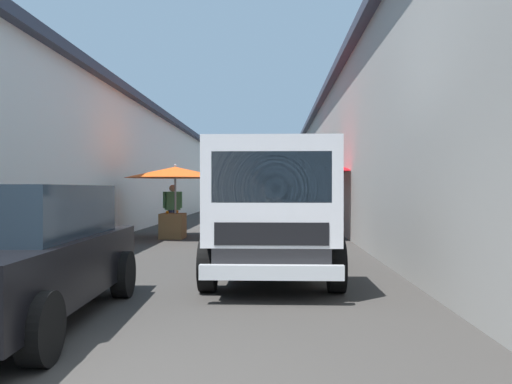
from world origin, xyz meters
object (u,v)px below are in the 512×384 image
fruit_stall_far_right (175,179)px  parked_scooter (283,216)px  hatchback_car (11,253)px  fruit_stall_far_left (285,180)px  vendor_by_crates (173,206)px  delivery_truck (272,214)px  fruit_stall_near_right (312,171)px

fruit_stall_far_right → parked_scooter: (3.48, -3.15, -1.23)m
hatchback_car → parked_scooter: bearing=-13.3°
fruit_stall_far_left → vendor_by_crates: size_ratio=1.53×
hatchback_car → vendor_by_crates: size_ratio=2.60×
hatchback_car → parked_scooter: hatchback_car is taller
fruit_stall_far_left → hatchback_car: bearing=168.9°
fruit_stall_far_left → fruit_stall_far_right: bearing=154.1°
fruit_stall_far_right → delivery_truck: fruit_stall_far_right is taller
fruit_stall_far_left → vendor_by_crates: (-5.52, 3.56, -0.90)m
fruit_stall_near_right → vendor_by_crates: bearing=74.7°
fruit_stall_near_right → delivery_truck: bearing=171.3°
fruit_stall_near_right → delivery_truck: fruit_stall_near_right is taller
hatchback_car → parked_scooter: size_ratio=2.35×
fruit_stall_far_left → vendor_by_crates: fruit_stall_far_left is taller
parked_scooter → delivery_truck: bearing=178.1°
fruit_stall_far_left → parked_scooter: fruit_stall_far_left is taller
fruit_stall_near_right → delivery_truck: size_ratio=0.52×
fruit_stall_far_right → hatchback_car: fruit_stall_far_right is taller
parked_scooter → hatchback_car: bearing=166.7°
hatchback_car → fruit_stall_near_right: bearing=-21.8°
fruit_stall_far_right → vendor_by_crates: (1.20, 0.30, -0.81)m
fruit_stall_near_right → fruit_stall_far_left: (6.67, 0.64, -0.14)m
fruit_stall_near_right → hatchback_car: (-9.57, 3.82, -1.17)m
parked_scooter → fruit_stall_far_right: bearing=137.9°
fruit_stall_far_right → parked_scooter: bearing=-42.1°
hatchback_car → delivery_truck: (2.43, -2.73, 0.30)m
parked_scooter → vendor_by_crates: bearing=123.5°
fruit_stall_far_left → hatchback_car: fruit_stall_far_left is taller
vendor_by_crates → fruit_stall_near_right: bearing=-105.3°
fruit_stall_far_right → vendor_by_crates: fruit_stall_far_right is taller
vendor_by_crates → parked_scooter: size_ratio=0.90×
vendor_by_crates → parked_scooter: bearing=-56.5°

